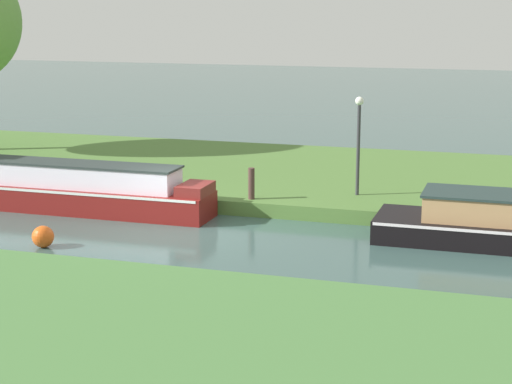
# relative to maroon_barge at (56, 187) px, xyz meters

# --- Properties ---
(ground_plane) EXTENTS (120.00, 120.00, 0.00)m
(ground_plane) POSITION_rel_maroon_barge_xyz_m (4.14, -1.20, -0.66)
(ground_plane) COLOR #3A5753
(riverbank_far) EXTENTS (72.00, 10.00, 0.40)m
(riverbank_far) POSITION_rel_maroon_barge_xyz_m (4.14, 5.80, -0.46)
(riverbank_far) COLOR #4E7534
(riverbank_far) RESTS_ON ground_plane
(maroon_barge) EXTENTS (9.21, 1.45, 1.97)m
(maroon_barge) POSITION_rel_maroon_barge_xyz_m (0.00, 0.00, 0.00)
(maroon_barge) COLOR maroon
(maroon_barge) RESTS_ON ground_plane
(black_narrowboat) EXTENTS (5.44, 2.07, 1.26)m
(black_narrowboat) POSITION_rel_maroon_barge_xyz_m (11.92, 0.00, -0.15)
(black_narrowboat) COLOR black
(black_narrowboat) RESTS_ON ground_plane
(lamp_post) EXTENTS (0.24, 0.24, 2.81)m
(lamp_post) POSITION_rel_maroon_barge_xyz_m (8.16, 2.68, 1.51)
(lamp_post) COLOR #333338
(lamp_post) RESTS_ON riverbank_far
(mooring_post_near) EXTENTS (0.18, 0.18, 0.89)m
(mooring_post_near) POSITION_rel_maroon_barge_xyz_m (5.44, 1.26, 0.18)
(mooring_post_near) COLOR #48312B
(mooring_post_near) RESTS_ON riverbank_far
(channel_buoy) EXTENTS (0.53, 0.53, 0.53)m
(channel_buoy) POSITION_rel_maroon_barge_xyz_m (1.71, -3.56, -0.40)
(channel_buoy) COLOR #E55919
(channel_buoy) RESTS_ON ground_plane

